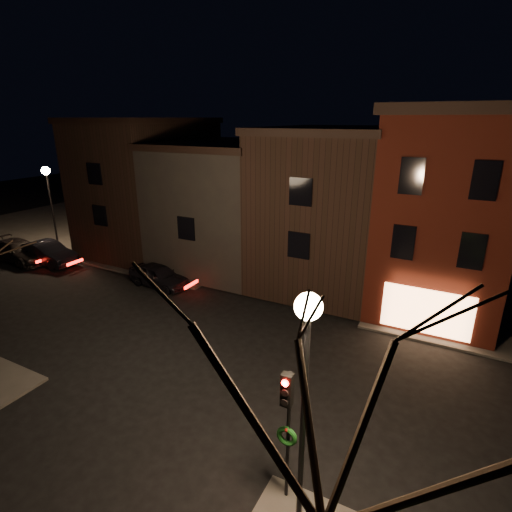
% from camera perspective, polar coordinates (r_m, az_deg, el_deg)
% --- Properties ---
extents(ground, '(120.00, 120.00, 0.00)m').
position_cam_1_polar(ground, '(18.66, -5.14, -13.37)').
color(ground, black).
rests_on(ground, ground).
extents(sidewalk_far_left, '(30.00, 30.00, 0.12)m').
position_cam_1_polar(sidewalk_far_left, '(44.95, -13.05, 5.86)').
color(sidewalk_far_left, '#2D2B28').
rests_on(sidewalk_far_left, ground).
extents(corner_building, '(6.50, 8.50, 10.50)m').
position_cam_1_polar(corner_building, '(23.08, 25.40, 5.78)').
color(corner_building, '#51170E').
rests_on(corner_building, ground).
extents(row_building_a, '(7.30, 10.30, 9.40)m').
position_cam_1_polar(row_building_a, '(25.24, 10.50, 7.00)').
color(row_building_a, black).
rests_on(row_building_a, ground).
extents(row_building_b, '(7.80, 10.30, 8.40)m').
position_cam_1_polar(row_building_b, '(28.27, -3.81, 7.53)').
color(row_building_b, black).
rests_on(row_building_b, ground).
extents(row_building_c, '(7.30, 10.30, 9.90)m').
position_cam_1_polar(row_building_c, '(32.46, -15.02, 9.78)').
color(row_building_c, black).
rests_on(row_building_c, ground).
extents(street_lamp_near, '(0.60, 0.60, 6.48)m').
position_cam_1_polar(street_lamp_near, '(8.97, 7.20, -13.60)').
color(street_lamp_near, black).
rests_on(street_lamp_near, sidewalk_near_right).
extents(street_lamp_far, '(0.60, 0.60, 6.48)m').
position_cam_1_polar(street_lamp_far, '(34.12, -27.56, 8.88)').
color(street_lamp_far, black).
rests_on(street_lamp_far, sidewalk_far_left).
extents(traffic_signal, '(0.58, 0.38, 4.05)m').
position_cam_1_polar(traffic_signal, '(10.93, 4.47, -22.10)').
color(traffic_signal, black).
rests_on(traffic_signal, sidewalk_near_right).
extents(bare_tree_right, '(6.40, 6.40, 8.50)m').
position_cam_1_polar(bare_tree_right, '(6.15, 10.87, -20.17)').
color(bare_tree_right, black).
rests_on(bare_tree_right, sidewalk_near_right).
extents(parked_car_a, '(4.31, 2.07, 1.42)m').
position_cam_1_polar(parked_car_a, '(25.59, -13.73, -2.73)').
color(parked_car_a, black).
rests_on(parked_car_a, ground).
extents(parked_car_b, '(5.00, 1.88, 1.63)m').
position_cam_1_polar(parked_car_b, '(32.31, -27.66, 0.36)').
color(parked_car_b, black).
rests_on(parked_car_b, ground).
extents(parked_car_c, '(5.53, 2.47, 1.57)m').
position_cam_1_polar(parked_car_c, '(33.87, -30.72, 0.59)').
color(parked_car_c, black).
rests_on(parked_car_c, ground).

